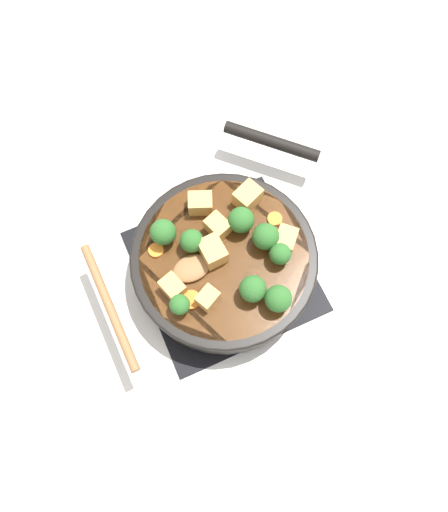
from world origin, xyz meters
TOP-DOWN VIEW (x-y plane):
  - ground_plane at (0.00, 0.00)m, footprint 2.40×2.40m
  - front_burner_grate at (0.00, 0.00)m, footprint 0.31×0.31m
  - skillet_pan at (0.00, -0.00)m, footprint 0.43×0.43m
  - wooden_spoon at (-0.00, 0.15)m, footprint 0.24×0.20m
  - tofu_cube_center_large at (0.01, 0.02)m, footprint 0.05×0.04m
  - tofu_cube_near_handle at (0.10, -0.00)m, footprint 0.05×0.05m
  - tofu_cube_east_chunk at (0.05, -0.01)m, footprint 0.05×0.04m
  - tofu_cube_west_chunk at (-0.06, 0.06)m, footprint 0.04×0.05m
  - tofu_cube_back_piece at (0.08, -0.08)m, footprint 0.05×0.06m
  - tofu_cube_front_piece at (-0.02, -0.11)m, footprint 0.05×0.05m
  - tofu_cube_mid_small at (-0.02, 0.10)m, footprint 0.05×0.04m
  - broccoli_floret_near_spoon at (0.04, 0.04)m, footprint 0.04×0.04m
  - broccoli_floret_center_top at (-0.12, -0.05)m, footprint 0.05×0.05m
  - broccoli_floret_east_rim at (0.04, -0.05)m, footprint 0.05×0.05m
  - broccoli_floret_west_rim at (-0.04, -0.09)m, footprint 0.04×0.04m
  - broccoli_floret_north_edge at (-0.01, -0.08)m, footprint 0.05×0.05m
  - broccoli_floret_south_cluster at (0.07, 0.08)m, footprint 0.05×0.05m
  - broccoli_floret_mid_floret at (-0.08, -0.02)m, footprint 0.05×0.05m
  - broccoli_floret_small_inner at (-0.06, 0.11)m, footprint 0.03×0.03m
  - carrot_slice_orange_thin at (0.06, 0.11)m, footprint 0.03×0.03m
  - carrot_slice_near_center at (-0.05, 0.08)m, footprint 0.03×0.03m
  - carrot_slice_edge_slice at (0.03, -0.11)m, footprint 0.03×0.03m

SIDE VIEW (x-z plane):
  - ground_plane at x=0.00m, z-range 0.00..0.00m
  - front_burner_grate at x=0.00m, z-range 0.00..0.03m
  - skillet_pan at x=0.00m, z-range 0.03..0.09m
  - carrot_slice_orange_thin at x=0.06m, z-range 0.08..0.09m
  - carrot_slice_near_center at x=-0.05m, z-range 0.08..0.09m
  - carrot_slice_edge_slice at x=0.03m, z-range 0.08..0.09m
  - wooden_spoon at x=0.00m, z-range 0.08..0.10m
  - tofu_cube_west_chunk at x=-0.06m, z-range 0.08..0.11m
  - tofu_cube_mid_small at x=-0.02m, z-range 0.08..0.12m
  - tofu_cube_east_chunk at x=0.05m, z-range 0.08..0.12m
  - tofu_cube_front_piece at x=-0.02m, z-range 0.08..0.12m
  - tofu_cube_near_handle at x=0.10m, z-range 0.08..0.12m
  - tofu_cube_back_piece at x=0.08m, z-range 0.08..0.12m
  - tofu_cube_center_large at x=0.01m, z-range 0.08..0.12m
  - broccoli_floret_small_inner at x=-0.06m, z-range 0.09..0.13m
  - broccoli_floret_west_rim at x=-0.04m, z-range 0.09..0.13m
  - broccoli_floret_near_spoon at x=0.04m, z-range 0.09..0.14m
  - broccoli_floret_center_top at x=-0.12m, z-range 0.09..0.14m
  - broccoli_floret_south_cluster at x=0.07m, z-range 0.09..0.14m
  - broccoli_floret_mid_floret at x=-0.08m, z-range 0.09..0.14m
  - broccoli_floret_east_rim at x=0.04m, z-range 0.09..0.14m
  - broccoli_floret_north_edge at x=-0.01m, z-range 0.09..0.14m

